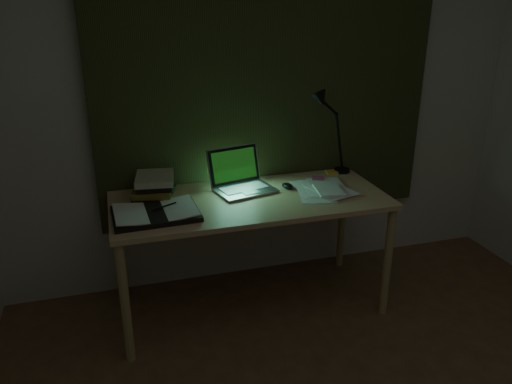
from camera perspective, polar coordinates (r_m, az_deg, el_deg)
wall_back at (r=3.26m, az=1.22°, el=10.92°), size 3.50×0.00×2.50m
curtain at (r=3.19m, az=1.47°, el=14.33°), size 2.20×0.06×2.00m
desk at (r=3.09m, az=-0.64°, el=-7.05°), size 1.62×0.71×0.74m
laptop at (r=2.99m, az=-1.24°, el=2.25°), size 0.42×0.46×0.25m
open_textbook at (r=2.74m, az=-11.41°, el=-2.34°), size 0.47×0.34×0.04m
book_stack at (r=2.99m, az=-11.63°, el=0.71°), size 0.27×0.30×0.14m
loose_papers at (r=3.04m, az=7.28°, el=0.12°), size 0.41×0.43×0.02m
mouse at (r=3.08m, az=3.63°, el=0.69°), size 0.08×0.10×0.03m
sticky_yellow at (r=3.39m, az=8.63°, el=2.26°), size 0.08×0.08×0.02m
sticky_pink at (r=3.25m, az=7.10°, el=1.49°), size 0.10×0.10×0.02m
desk_lamp at (r=3.35m, az=10.09°, el=6.94°), size 0.42×0.34×0.57m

